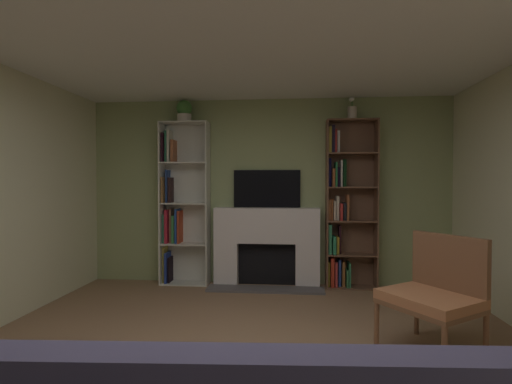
{
  "coord_description": "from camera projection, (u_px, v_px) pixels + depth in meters",
  "views": [
    {
      "loc": [
        0.33,
        -2.48,
        1.44
      ],
      "look_at": [
        0.0,
        1.18,
        1.35
      ],
      "focal_mm": 26.87,
      "sensor_mm": 36.0,
      "label": 1
    }
  ],
  "objects": [
    {
      "name": "bookshelf_right",
      "position": [
        344.0,
        208.0,
        5.26
      ],
      "size": [
        0.68,
        0.28,
        2.29
      ],
      "color": "brown",
      "rests_on": "ground_plane"
    },
    {
      "name": "bookshelf_left",
      "position": [
        180.0,
        205.0,
        5.47
      ],
      "size": [
        0.68,
        0.28,
        2.29
      ],
      "color": "silver",
      "rests_on": "ground_plane"
    },
    {
      "name": "potted_plant",
      "position": [
        184.0,
        111.0,
        5.38
      ],
      "size": [
        0.22,
        0.22,
        0.3
      ],
      "color": "beige",
      "rests_on": "bookshelf_left"
    },
    {
      "name": "fireplace",
      "position": [
        267.0,
        244.0,
        5.35
      ],
      "size": [
        1.56,
        0.54,
        1.09
      ],
      "color": "white",
      "rests_on": "ground_plane"
    },
    {
      "name": "armchair",
      "position": [
        435.0,
        291.0,
        3.25
      ],
      "size": [
        0.87,
        0.9,
        0.99
      ],
      "color": "brown",
      "rests_on": "ground_plane"
    },
    {
      "name": "wall_back_accent",
      "position": [
        267.0,
        192.0,
        5.48
      ],
      "size": [
        5.2,
        0.06,
        2.62
      ],
      "primitive_type": "cube",
      "color": "#9BA972",
      "rests_on": "ground_plane"
    },
    {
      "name": "vase_with_flowers",
      "position": [
        352.0,
        111.0,
        5.17
      ],
      "size": [
        0.12,
        0.12,
        0.3
      ],
      "color": "beige",
      "rests_on": "bookshelf_right"
    },
    {
      "name": "tv",
      "position": [
        267.0,
        189.0,
        5.42
      ],
      "size": [
        0.94,
        0.06,
        0.53
      ],
      "primitive_type": "cube",
      "color": "black",
      "rests_on": "fireplace"
    }
  ]
}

